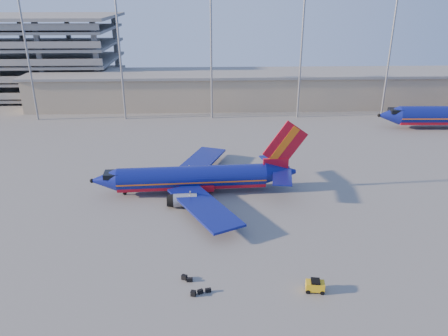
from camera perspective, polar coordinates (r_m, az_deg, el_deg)
The scene contains 7 objects.
ground at distance 59.77m, azimuth 3.78°, elevation -5.41°, with size 220.00×220.00×0.00m, color slate.
terminal_building at distance 114.19m, azimuth 5.99°, elevation 10.32°, with size 122.00×16.00×8.50m.
parking_garage at distance 139.46m, azimuth -26.64°, elevation 13.42°, with size 62.00×32.00×21.40m.
light_mast_row at distance 99.75m, azimuth 4.31°, elevation 16.36°, with size 101.60×1.60×28.65m.
aircraft_main at distance 63.76m, azimuth -3.53°, elevation -1.30°, with size 31.35×30.11×10.61m.
baggage_tug at distance 45.42m, azimuth 11.81°, elevation -14.79°, with size 1.97×1.36×1.32m.
luggage_pile at distance 45.31m, azimuth -3.98°, elevation -15.12°, with size 3.08×3.18×0.53m.
Camera 1 is at (-5.92, -52.63, 27.70)m, focal length 35.00 mm.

